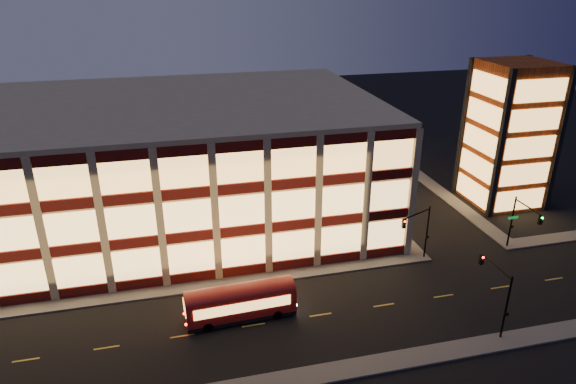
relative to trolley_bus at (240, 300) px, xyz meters
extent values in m
plane|color=black|center=(-3.14, 4.68, -1.77)|extent=(200.00, 200.00, 0.00)
cube|color=#514F4C|center=(-6.14, 5.68, -1.70)|extent=(54.00, 2.00, 0.15)
cube|color=#514F4C|center=(19.86, 21.68, -1.70)|extent=(2.00, 30.00, 0.15)
cube|color=#514F4C|center=(36.86, 5.68, -1.70)|extent=(14.00, 2.00, 0.15)
cube|color=#514F4C|center=(30.86, 21.68, -1.70)|extent=(2.00, 30.00, 0.15)
cube|color=tan|center=(-6.14, 21.68, 5.23)|extent=(50.00, 30.00, 14.00)
cube|color=tan|center=(-6.14, 21.68, 12.48)|extent=(50.40, 30.40, 0.50)
cube|color=#470C0A|center=(-6.14, 6.56, -1.12)|extent=(50.10, 0.25, 1.00)
cube|color=#F9BA68|center=(-6.14, 6.58, 0.98)|extent=(49.00, 0.20, 3.00)
cube|color=#470C0A|center=(18.98, 21.68, -1.12)|extent=(0.25, 30.10, 1.00)
cube|color=#F9BA68|center=(18.96, 21.68, 0.98)|extent=(0.20, 29.00, 3.00)
cube|color=#470C0A|center=(-6.14, 6.56, 3.28)|extent=(50.10, 0.25, 1.00)
cube|color=#F9BA68|center=(-6.14, 6.58, 5.38)|extent=(49.00, 0.20, 3.00)
cube|color=#470C0A|center=(18.98, 21.68, 3.28)|extent=(0.25, 30.10, 1.00)
cube|color=#F9BA68|center=(18.96, 21.68, 5.38)|extent=(0.20, 29.00, 3.00)
cube|color=#470C0A|center=(-6.14, 6.56, 7.68)|extent=(50.10, 0.25, 1.00)
cube|color=#F9BA68|center=(-6.14, 6.58, 9.78)|extent=(49.00, 0.20, 3.00)
cube|color=#470C0A|center=(18.98, 21.68, 7.68)|extent=(0.25, 30.10, 1.00)
cube|color=#F9BA68|center=(18.96, 21.68, 9.78)|extent=(0.20, 29.00, 3.00)
cube|color=#8C3814|center=(36.86, 16.68, 7.23)|extent=(8.00, 8.00, 18.00)
cube|color=black|center=(32.86, 12.68, 7.23)|extent=(0.60, 0.60, 18.00)
cube|color=black|center=(40.86, 12.68, 7.23)|extent=(0.60, 0.60, 18.00)
cube|color=black|center=(32.86, 20.68, 7.23)|extent=(0.60, 0.60, 18.00)
cube|color=black|center=(40.86, 20.68, 7.23)|extent=(0.60, 0.60, 18.00)
cube|color=#E9A751|center=(36.86, 12.60, 0.03)|extent=(6.60, 0.16, 2.60)
cube|color=#E9A751|center=(32.78, 16.68, 0.03)|extent=(0.16, 6.60, 2.60)
cube|color=#E9A751|center=(36.86, 12.60, 3.43)|extent=(6.60, 0.16, 2.60)
cube|color=#E9A751|center=(32.78, 16.68, 3.43)|extent=(0.16, 6.60, 2.60)
cube|color=#E9A751|center=(36.86, 12.60, 6.83)|extent=(6.60, 0.16, 2.60)
cube|color=#E9A751|center=(32.78, 16.68, 6.83)|extent=(0.16, 6.60, 2.60)
cube|color=#E9A751|center=(36.86, 12.60, 10.23)|extent=(6.60, 0.16, 2.60)
cube|color=#E9A751|center=(32.78, 16.68, 10.23)|extent=(0.16, 6.60, 2.60)
cube|color=#E9A751|center=(36.86, 12.60, 13.63)|extent=(6.60, 0.16, 2.60)
cube|color=#E9A751|center=(32.78, 16.68, 13.63)|extent=(0.16, 6.60, 2.60)
cylinder|color=black|center=(20.36, 5.48, 1.23)|extent=(0.18, 0.18, 6.00)
cylinder|color=black|center=(18.61, 4.73, 3.93)|extent=(3.56, 1.63, 0.14)
cube|color=black|center=(16.86, 3.98, 3.43)|extent=(0.32, 0.32, 0.95)
sphere|color=#FF0C05|center=(16.86, 3.80, 3.73)|extent=(0.20, 0.20, 0.20)
cube|color=black|center=(20.36, 5.28, 0.83)|extent=(0.25, 0.18, 0.28)
cylinder|color=black|center=(30.36, 5.48, 1.23)|extent=(0.18, 0.18, 6.00)
cylinder|color=black|center=(30.36, 3.48, 3.93)|extent=(0.14, 4.00, 0.14)
cube|color=black|center=(30.36, 1.48, 3.43)|extent=(0.32, 0.32, 0.95)
sphere|color=#0CFF26|center=(30.36, 1.30, 3.73)|extent=(0.20, 0.20, 0.20)
cube|color=black|center=(30.36, 5.28, 0.83)|extent=(0.25, 0.18, 0.28)
cube|color=#0C7226|center=(30.36, 5.33, 1.83)|extent=(1.20, 0.06, 0.28)
cylinder|color=black|center=(20.36, -7.82, 1.23)|extent=(0.18, 0.18, 6.00)
cylinder|color=black|center=(20.36, -5.82, 3.93)|extent=(0.14, 4.00, 0.14)
cube|color=black|center=(20.36, -3.82, 3.43)|extent=(0.32, 0.32, 0.95)
sphere|color=#FF0C05|center=(20.36, -4.00, 3.73)|extent=(0.20, 0.20, 0.20)
cube|color=black|center=(20.36, -8.02, 0.83)|extent=(0.25, 0.18, 0.28)
cube|color=#960C08|center=(0.00, 0.00, -0.17)|extent=(9.55, 2.79, 2.17)
cube|color=black|center=(0.00, 0.00, -1.44)|extent=(9.55, 2.79, 0.33)
cylinder|color=black|center=(-2.97, -1.18, -1.35)|extent=(0.86, 0.32, 0.85)
cylinder|color=black|center=(-3.07, 0.90, -1.35)|extent=(0.86, 0.32, 0.85)
cylinder|color=black|center=(3.07, -0.90, -1.35)|extent=(0.86, 0.32, 0.85)
cylinder|color=black|center=(2.97, 1.18, -1.35)|extent=(0.86, 0.32, 0.85)
cube|color=#E9A751|center=(0.06, -1.21, 0.12)|extent=(8.31, 0.44, 0.95)
cube|color=#E9A751|center=(-0.06, 1.21, 0.12)|extent=(8.31, 0.44, 0.95)
camera|label=1|loc=(-4.75, -36.73, 26.14)|focal=32.00mm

